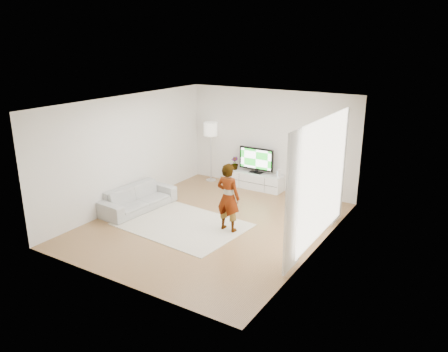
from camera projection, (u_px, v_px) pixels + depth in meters
The scene contains 17 objects.
floor at pixel (212, 224), 10.11m from camera, with size 6.00×6.00×0.00m, color #AB814D.
ceiling at pixel (211, 103), 9.27m from camera, with size 6.00×6.00×0.00m, color white.
wall_left at pixel (128, 151), 10.94m from camera, with size 0.02×6.00×2.80m, color silver.
wall_right at pixel (319, 185), 8.44m from camera, with size 0.02×6.00×2.80m, color silver.
wall_back at pixel (271, 140), 12.12m from camera, with size 5.00×0.02×2.80m, color silver.
wall_front at pixel (112, 209), 7.26m from camera, with size 5.00×0.02×2.80m, color silver.
window at pixel (324, 178), 8.67m from camera, with size 0.01×2.60×2.50m, color white.
curtain_near at pixel (294, 202), 7.69m from camera, with size 0.04×0.70×2.60m, color white.
curtain_far at pixel (340, 167), 9.80m from camera, with size 0.04×0.70×2.60m, color white.
media_console at pixel (255, 181), 12.45m from camera, with size 1.62×0.46×0.46m.
television at pixel (256, 159), 12.29m from camera, with size 1.04×0.21×0.73m.
game_console at pixel (278, 173), 12.00m from camera, with size 0.05×0.15×0.20m.
potted_plant at pixel (235, 163), 12.67m from camera, with size 0.21×0.21×0.37m, color #3F7238.
rug at pixel (182, 224), 10.06m from camera, with size 2.80×2.02×0.01m, color beige.
player at pixel (228, 197), 9.54m from camera, with size 0.56×0.37×1.54m, color #334772.
sofa at pixel (138, 198), 10.88m from camera, with size 2.02×0.79×0.59m, color #ADADA8.
floor_lamp at pixel (211, 132), 12.75m from camera, with size 0.39×0.39×1.77m.
Camera 1 is at (5.13, -7.77, 4.11)m, focal length 35.00 mm.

